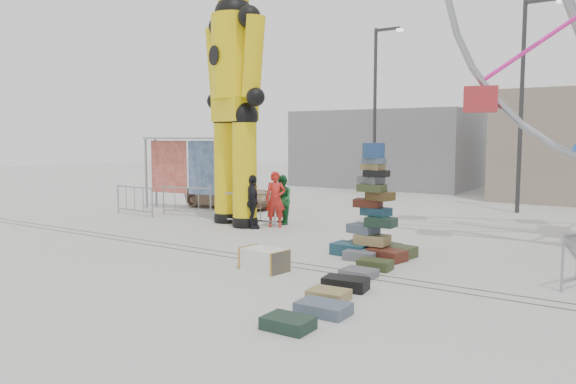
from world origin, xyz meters
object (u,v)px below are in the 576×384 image
Objects in this scene: barricade_dummy_a at (135,200)px; barricade_dummy_c at (247,209)px; lamp_post_right at (524,95)px; banner_scaffold at (187,156)px; suitcase_tower at (373,225)px; pedestrian_green at (282,200)px; pedestrian_black at (253,202)px; parked_suv at (231,194)px; pedestrian_red at (275,199)px; crash_test_dummy at (234,92)px; barricade_dummy_b at (187,201)px; lamp_post_left at (377,104)px; steamer_trunk at (264,260)px.

barricade_dummy_a is 5.01m from barricade_dummy_c.
barricade_dummy_c is at bearing -129.59° from lamp_post_right.
banner_scaffold is 2.73m from barricade_dummy_a.
pedestrian_green is (-4.68, 2.86, 0.05)m from suitcase_tower.
lamp_post_right reaches higher than barricade_dummy_c.
banner_scaffold is 2.36× the size of pedestrian_black.
pedestrian_black is at bearing -28.42° from banner_scaffold.
parked_suv is (-8.90, 5.35, -0.22)m from suitcase_tower.
suitcase_tower is at bearing -53.75° from pedestrian_red.
crash_test_dummy is 4.59× the size of pedestrian_red.
banner_scaffold is (-3.82, 1.74, -2.21)m from crash_test_dummy.
pedestrian_green is at bearing 15.01° from barricade_dummy_a.
parked_suv reaches higher than barricade_dummy_a.
banner_scaffold reaches higher than barricade_dummy_b.
pedestrian_green is at bearing 31.88° from barricade_dummy_c.
lamp_post_right is 2.00× the size of parked_suv.
crash_test_dummy is at bearing -29.58° from banner_scaffold.
lamp_post_right reaches higher than pedestrian_green.
barricade_dummy_b is 3.26m from barricade_dummy_c.
barricade_dummy_a is at bearing 172.19° from barricade_dummy_c.
lamp_post_left is at bearing -41.40° from pedestrian_black.
crash_test_dummy reaches higher than steamer_trunk.
lamp_post_right is 4.00× the size of barricade_dummy_a.
barricade_dummy_c is at bearing 31.59° from crash_test_dummy.
pedestrian_black is (-3.61, 4.31, 0.62)m from steamer_trunk.
pedestrian_black is at bearing -26.86° from barricade_dummy_b.
parked_suv is at bearing -114.83° from lamp_post_left.
pedestrian_black is (0.72, -10.69, -3.62)m from lamp_post_left.
lamp_post_right is 13.30m from barricade_dummy_b.
barricade_dummy_a is at bearing 159.11° from parked_suv.
lamp_post_right reaches higher than banner_scaffold.
pedestrian_green is (4.06, 0.29, 0.28)m from barricade_dummy_b.
pedestrian_red is (1.15, -10.04, -3.58)m from lamp_post_left.
parked_suv is (-4.38, 3.07, -0.35)m from pedestrian_red.
pedestrian_red is 0.45× the size of parked_suv.
lamp_post_right is 4.41× the size of pedestrian_red.
pedestrian_black reaches higher than barricade_dummy_b.
barricade_dummy_c is 4.73m from parked_suv.
barricade_dummy_b is (-8.74, 2.57, -0.23)m from suitcase_tower.
lamp_post_right is 1.00× the size of lamp_post_left.
barricade_dummy_a is at bearing -126.64° from pedestrian_green.
lamp_post_left is 4.00× the size of barricade_dummy_c.
barricade_dummy_c is 0.50× the size of parked_suv.
barricade_dummy_b is at bearing 30.71° from barricade_dummy_a.
barricade_dummy_a is 0.50× the size of parked_suv.
pedestrian_black is (0.98, -0.33, -3.53)m from crash_test_dummy.
barricade_dummy_a is (-9.17, 4.33, 0.31)m from steamer_trunk.
lamp_post_left is at bearing 137.59° from pedestrian_green.
lamp_post_left is at bearing 59.55° from banner_scaffold.
barricade_dummy_b is at bearing -134.27° from pedestrian_green.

